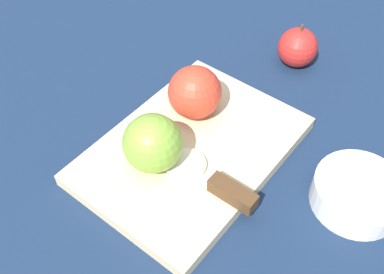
% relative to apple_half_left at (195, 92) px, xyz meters
% --- Properties ---
extents(ground_plane, '(4.00, 4.00, 0.00)m').
position_rel_apple_half_left_xyz_m(ground_plane, '(0.06, 0.05, -0.06)').
color(ground_plane, '#14233D').
extents(cutting_board, '(0.36, 0.27, 0.02)m').
position_rel_apple_half_left_xyz_m(cutting_board, '(0.06, 0.05, -0.05)').
color(cutting_board, '#D1B789').
rests_on(cutting_board, ground_plane).
extents(apple_half_left, '(0.09, 0.09, 0.09)m').
position_rel_apple_half_left_xyz_m(apple_half_left, '(0.00, 0.00, 0.00)').
color(apple_half_left, red).
rests_on(apple_half_left, cutting_board).
extents(apple_half_right, '(0.09, 0.09, 0.09)m').
position_rel_apple_half_left_xyz_m(apple_half_right, '(0.12, 0.03, 0.00)').
color(apple_half_right, olive).
rests_on(apple_half_right, cutting_board).
extents(knife, '(0.04, 0.18, 0.02)m').
position_rel_apple_half_left_xyz_m(knife, '(0.09, 0.15, -0.03)').
color(knife, silver).
rests_on(knife, cutting_board).
extents(apple_slice, '(0.06, 0.06, 0.01)m').
position_rel_apple_half_left_xyz_m(apple_slice, '(0.09, 0.07, -0.04)').
color(apple_slice, '#EFE5C6').
rests_on(apple_slice, cutting_board).
extents(apple_whole, '(0.07, 0.07, 0.09)m').
position_rel_apple_half_left_xyz_m(apple_whole, '(-0.24, 0.03, -0.03)').
color(apple_whole, red).
rests_on(apple_whole, ground_plane).
extents(bowl, '(0.13, 0.13, 0.04)m').
position_rel_apple_half_left_xyz_m(bowl, '(-0.04, 0.28, -0.04)').
color(bowl, silver).
rests_on(bowl, ground_plane).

